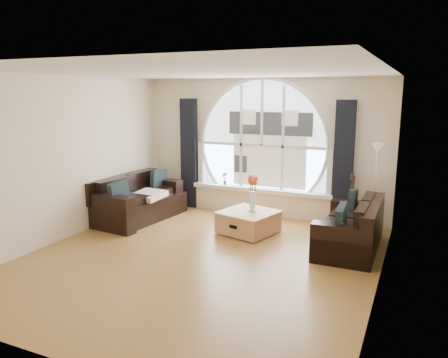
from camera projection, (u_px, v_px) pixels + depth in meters
ground at (199, 259)px, 6.49m from camera, size 5.00×5.50×0.01m
ceiling at (197, 72)px, 5.96m from camera, size 5.00×5.50×0.01m
wall_back at (263, 148)px, 8.68m from camera, size 5.00×0.01×2.70m
wall_front at (49, 220)px, 3.77m from camera, size 5.00×0.01×2.70m
wall_left at (64, 159)px, 7.24m from camera, size 0.01×5.50×2.70m
wall_right at (384, 185)px, 5.21m from camera, size 0.01×5.50×2.70m
attic_slope at (363, 99)px, 5.14m from camera, size 0.92×5.50×0.72m
arched_window at (262, 134)px, 8.60m from camera, size 2.60×0.06×2.15m
window_sill at (260, 190)px, 8.76m from camera, size 2.90×0.22×0.08m
window_frame at (262, 134)px, 8.57m from camera, size 2.76×0.08×2.15m
neighbor_house at (269, 141)px, 8.55m from camera, size 1.70×0.02×1.50m
curtain_left at (189, 154)px, 9.26m from camera, size 0.35×0.12×2.30m
curtain_right at (343, 164)px, 7.96m from camera, size 0.35×0.12×2.30m
sofa_left at (139, 199)px, 8.48m from camera, size 1.15×1.99×0.84m
sofa_right at (350, 224)px, 6.86m from camera, size 0.86×1.72×0.76m
coffee_chest at (248, 221)px, 7.66m from camera, size 1.08×1.08×0.43m
throw_blanket at (148, 195)px, 8.35m from camera, size 0.59×0.59×0.10m
vase_flowers at (253, 189)px, 7.57m from camera, size 0.24×0.24×0.70m
floor_lamp at (375, 190)px, 7.40m from camera, size 0.24×0.24×1.60m
guitar at (351, 202)px, 7.74m from camera, size 0.42×0.36×1.06m
potted_plant at (225, 178)px, 9.04m from camera, size 0.17×0.14×0.26m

